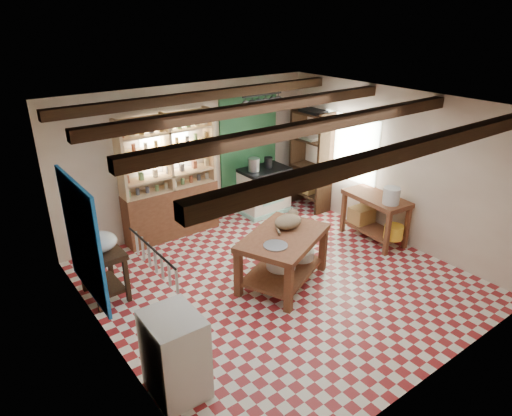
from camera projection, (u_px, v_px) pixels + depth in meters
floor at (279, 281)px, 6.85m from camera, size 5.00×5.00×0.02m
ceiling at (283, 107)px, 5.80m from camera, size 5.00×5.00×0.02m
wall_back at (191, 158)px, 8.16m from camera, size 5.00×0.04×2.60m
wall_front at (442, 280)px, 4.49m from camera, size 5.00×0.04×2.60m
wall_left at (103, 255)px, 4.95m from camera, size 0.04×5.00×2.60m
wall_right at (394, 167)px, 7.70m from camera, size 0.04×5.00×2.60m
ceiling_beams at (282, 117)px, 5.85m from camera, size 5.00×3.80×0.15m
blue_wall_patch at (82, 239)px, 5.71m from camera, size 0.04×1.40×1.60m
green_wall_patch at (249, 149)px, 8.84m from camera, size 1.30×0.04×2.30m
window_back at (165, 141)px, 7.71m from camera, size 0.90×0.02×0.80m
window_right at (350, 148)px, 8.38m from camera, size 0.02×1.30×1.20m
utensil_rail at (152, 259)px, 3.91m from camera, size 0.06×0.90×0.28m
pot_rack at (262, 104)px, 8.16m from camera, size 0.86×0.12×0.36m
shelving_unit at (169, 177)px, 7.80m from camera, size 1.70×0.34×2.20m
tall_rack at (311, 160)px, 9.02m from camera, size 0.40×0.86×2.00m
work_table at (283, 259)px, 6.68m from camera, size 1.63×1.40×0.78m
stove at (264, 190)px, 9.00m from camera, size 0.93×0.63×0.91m
prep_table at (104, 273)px, 6.35m from camera, size 0.51×0.74×0.74m
white_cabinet at (175, 355)px, 4.71m from camera, size 0.54×0.65×0.95m
right_counter at (374, 218)px, 7.91m from camera, size 0.66×1.19×0.82m
cat at (288, 222)px, 6.70m from camera, size 0.54×0.52×0.20m
steel_tray at (276, 246)px, 6.21m from camera, size 0.44×0.44×0.02m
basin_large at (281, 263)px, 6.78m from camera, size 0.59×0.59×0.15m
basin_small at (301, 254)px, 7.04m from camera, size 0.52×0.52×0.14m
kettle_left at (254, 165)px, 8.63m from camera, size 0.22×0.22×0.25m
kettle_right at (268, 162)px, 8.83m from camera, size 0.16×0.16×0.20m
enamel_bowl at (99, 242)px, 6.16m from camera, size 0.49×0.49×0.24m
white_bucket at (391, 196)px, 7.40m from camera, size 0.29×0.29×0.27m
wicker_basket at (362, 215)px, 8.17m from camera, size 0.43×0.35×0.28m
yellow_tub at (394, 232)px, 7.60m from camera, size 0.34×0.34×0.23m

